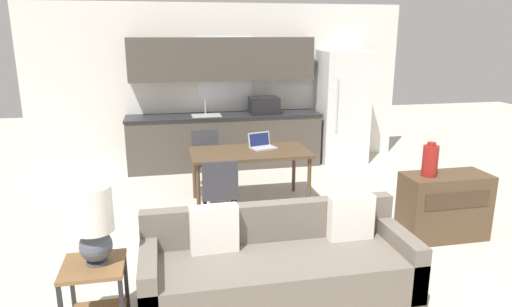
# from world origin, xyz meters

# --- Properties ---
(wall_back) EXTENTS (6.40, 0.07, 2.70)m
(wall_back) POSITION_xyz_m (0.00, 4.63, 1.35)
(wall_back) COLOR silver
(wall_back) RESTS_ON ground_plane
(kitchen_counter) EXTENTS (3.24, 0.65, 2.15)m
(kitchen_counter) POSITION_xyz_m (0.01, 4.33, 0.84)
(kitchen_counter) COLOR #4C443D
(kitchen_counter) RESTS_ON ground_plane
(refrigerator) EXTENTS (0.79, 0.72, 1.93)m
(refrigerator) POSITION_xyz_m (2.06, 4.24, 0.97)
(refrigerator) COLOR white
(refrigerator) RESTS_ON ground_plane
(dining_table) EXTENTS (1.54, 0.82, 0.72)m
(dining_table) POSITION_xyz_m (0.08, 2.48, 0.66)
(dining_table) COLOR brown
(dining_table) RESTS_ON ground_plane
(couch) EXTENTS (2.24, 0.80, 0.85)m
(couch) POSITION_xyz_m (-0.12, 0.18, 0.33)
(couch) COLOR #3D2D1E
(couch) RESTS_ON ground_plane
(side_table) EXTENTS (0.45, 0.45, 0.56)m
(side_table) POSITION_xyz_m (-1.57, 0.05, 0.37)
(side_table) COLOR brown
(side_table) RESTS_ON ground_plane
(table_lamp) EXTENTS (0.29, 0.29, 0.60)m
(table_lamp) POSITION_xyz_m (-1.54, 0.07, 0.89)
(table_lamp) COLOR #4C515B
(table_lamp) RESTS_ON side_table
(credenza) EXTENTS (0.93, 0.44, 0.73)m
(credenza) POSITION_xyz_m (1.98, 1.01, 0.37)
(credenza) COLOR brown
(credenza) RESTS_ON ground_plane
(vase) EXTENTS (0.16, 0.16, 0.37)m
(vase) POSITION_xyz_m (1.75, 1.01, 0.91)
(vase) COLOR maroon
(vase) RESTS_ON credenza
(dining_chair_near_left) EXTENTS (0.44, 0.44, 0.85)m
(dining_chair_near_left) POSITION_xyz_m (-0.42, 1.73, 0.47)
(dining_chair_near_left) COLOR #38383D
(dining_chair_near_left) RESTS_ON ground_plane
(dining_chair_far_left) EXTENTS (0.44, 0.44, 0.85)m
(dining_chair_far_left) POSITION_xyz_m (-0.42, 3.24, 0.47)
(dining_chair_far_left) COLOR #38383D
(dining_chair_far_left) RESTS_ON ground_plane
(laptop) EXTENTS (0.38, 0.34, 0.20)m
(laptop) POSITION_xyz_m (0.27, 2.62, 0.77)
(laptop) COLOR #B7BABC
(laptop) RESTS_ON dining_table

